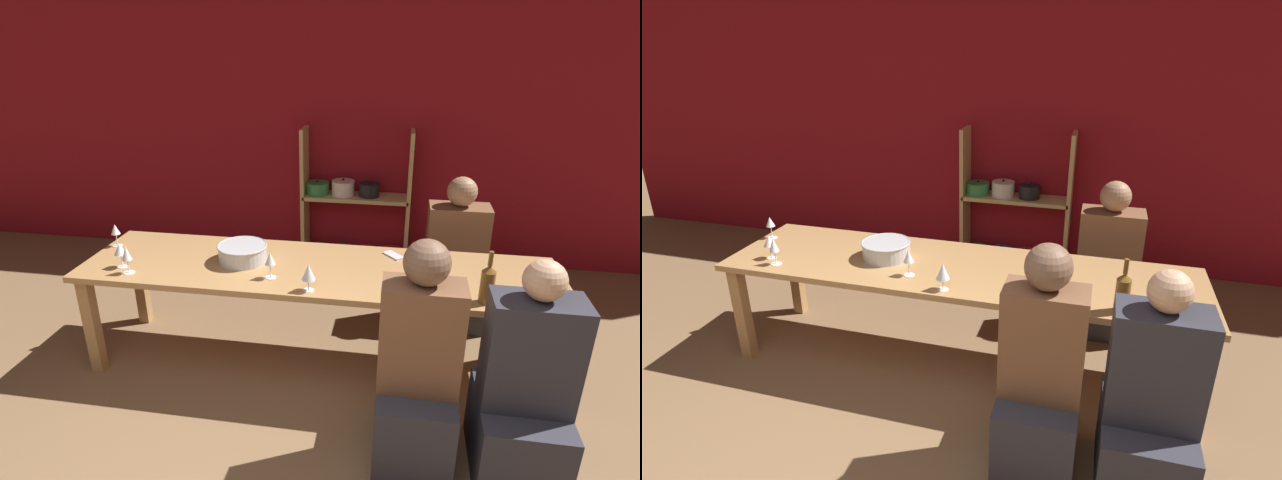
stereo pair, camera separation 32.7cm
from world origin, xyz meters
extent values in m
cube|color=maroon|center=(0.00, 3.83, 1.35)|extent=(8.80, 0.06, 2.70)
cube|color=tan|center=(-0.23, 3.63, 0.67)|extent=(0.04, 0.30, 1.34)
cube|color=tan|center=(0.78, 3.63, 0.67)|extent=(0.04, 0.30, 1.34)
cube|color=tan|center=(0.27, 3.63, 0.02)|extent=(1.01, 0.30, 0.04)
cylinder|color=#338447|center=(-0.10, 3.63, 0.09)|extent=(0.21, 0.21, 0.11)
sphere|color=black|center=(-0.10, 3.63, 0.16)|extent=(0.02, 0.02, 0.02)
cylinder|color=#235BAD|center=(0.15, 3.63, 0.10)|extent=(0.21, 0.21, 0.12)
sphere|color=black|center=(0.15, 3.63, 0.17)|extent=(0.02, 0.02, 0.02)
cylinder|color=red|center=(0.40, 3.63, 0.10)|extent=(0.17, 0.17, 0.13)
sphere|color=black|center=(0.40, 3.63, 0.18)|extent=(0.02, 0.02, 0.02)
cylinder|color=red|center=(0.65, 3.63, 0.10)|extent=(0.23, 0.23, 0.13)
sphere|color=black|center=(0.65, 3.63, 0.18)|extent=(0.02, 0.02, 0.02)
cube|color=tan|center=(0.27, 3.63, 0.69)|extent=(1.01, 0.30, 0.04)
cylinder|color=#338447|center=(-0.10, 3.63, 0.77)|extent=(0.23, 0.23, 0.12)
sphere|color=black|center=(-0.10, 3.63, 0.84)|extent=(0.02, 0.02, 0.02)
cylinder|color=silver|center=(0.15, 3.63, 0.78)|extent=(0.22, 0.22, 0.14)
sphere|color=black|center=(0.15, 3.63, 0.86)|extent=(0.02, 0.02, 0.02)
cylinder|color=black|center=(0.40, 3.63, 0.77)|extent=(0.20, 0.20, 0.13)
sphere|color=black|center=(0.40, 3.63, 0.85)|extent=(0.02, 0.02, 0.02)
cube|color=#AD7F4C|center=(0.19, 1.90, 0.72)|extent=(3.09, 0.82, 0.04)
cube|color=#AD7F4C|center=(-1.27, 1.57, 0.35)|extent=(0.08, 0.08, 0.70)
cube|color=#AD7F4C|center=(1.66, 1.57, 0.35)|extent=(0.08, 0.08, 0.70)
cube|color=#AD7F4C|center=(-1.27, 2.23, 0.35)|extent=(0.08, 0.08, 0.70)
cube|color=#AD7F4C|center=(1.66, 2.23, 0.35)|extent=(0.08, 0.08, 0.70)
cylinder|color=#B7BABC|center=(-0.32, 1.92, 0.80)|extent=(0.32, 0.32, 0.11)
torus|color=#B7BABC|center=(-0.32, 1.92, 0.85)|extent=(0.33, 0.33, 0.01)
cylinder|color=brown|center=(1.20, 1.60, 0.84)|extent=(0.08, 0.08, 0.19)
cone|color=brown|center=(1.20, 1.60, 0.95)|extent=(0.08, 0.08, 0.04)
cylinder|color=brown|center=(1.20, 1.60, 1.01)|extent=(0.03, 0.03, 0.09)
cylinder|color=white|center=(0.20, 1.57, 0.75)|extent=(0.06, 0.06, 0.00)
cylinder|color=white|center=(0.20, 1.57, 0.78)|extent=(0.01, 0.01, 0.07)
cone|color=white|center=(0.20, 1.57, 0.86)|extent=(0.08, 0.08, 0.10)
cylinder|color=maroon|center=(0.20, 1.57, 0.84)|extent=(0.04, 0.04, 0.04)
cylinder|color=white|center=(-0.07, 1.70, 0.75)|extent=(0.07, 0.07, 0.00)
cylinder|color=white|center=(-0.07, 1.70, 0.79)|extent=(0.01, 0.01, 0.09)
cone|color=white|center=(-0.07, 1.70, 0.88)|extent=(0.07, 0.07, 0.08)
cylinder|color=maroon|center=(-0.07, 1.70, 0.86)|extent=(0.04, 0.04, 0.03)
cylinder|color=white|center=(1.52, 1.77, 0.75)|extent=(0.06, 0.06, 0.00)
cylinder|color=white|center=(1.52, 1.77, 0.79)|extent=(0.01, 0.01, 0.08)
cone|color=white|center=(1.52, 1.77, 0.87)|extent=(0.06, 0.06, 0.08)
cylinder|color=maroon|center=(1.52, 1.77, 0.85)|extent=(0.04, 0.04, 0.03)
cylinder|color=white|center=(-1.06, 1.69, 0.75)|extent=(0.06, 0.06, 0.00)
cylinder|color=white|center=(-1.06, 1.69, 0.79)|extent=(0.01, 0.01, 0.09)
cone|color=white|center=(-1.06, 1.69, 0.87)|extent=(0.08, 0.08, 0.07)
cylinder|color=white|center=(-1.28, 2.01, 0.75)|extent=(0.07, 0.07, 0.00)
cylinder|color=white|center=(-1.28, 2.01, 0.79)|extent=(0.01, 0.01, 0.09)
cone|color=white|center=(-1.28, 2.01, 0.87)|extent=(0.06, 0.06, 0.07)
cylinder|color=maroon|center=(-1.28, 2.01, 0.86)|extent=(0.04, 0.04, 0.03)
cylinder|color=white|center=(-0.97, 1.62, 0.75)|extent=(0.07, 0.07, 0.00)
cylinder|color=white|center=(-0.97, 1.62, 0.79)|extent=(0.01, 0.01, 0.09)
cone|color=white|center=(-0.97, 1.62, 0.88)|extent=(0.06, 0.06, 0.09)
cube|color=silver|center=(0.67, 2.16, 0.75)|extent=(0.15, 0.16, 0.01)
cube|color=#2D2D38|center=(0.84, 1.17, 0.23)|extent=(0.40, 0.51, 0.46)
cube|color=brown|center=(0.84, 1.17, 0.75)|extent=(0.40, 0.22, 0.59)
sphere|color=brown|center=(0.84, 1.17, 1.16)|extent=(0.23, 0.23, 0.23)
cube|color=#2D2D38|center=(1.15, 2.71, 0.21)|extent=(0.46, 0.57, 0.42)
cube|color=brown|center=(1.15, 2.71, 0.69)|extent=(0.46, 0.25, 0.53)
sphere|color=#9E7556|center=(1.15, 2.71, 1.06)|extent=(0.22, 0.22, 0.22)
cube|color=#2D2D38|center=(1.36, 1.17, 0.21)|extent=(0.43, 0.54, 0.43)
cube|color=#2D2D38|center=(1.36, 1.17, 0.72)|extent=(0.43, 0.24, 0.59)
sphere|color=tan|center=(1.36, 1.17, 1.11)|extent=(0.20, 0.20, 0.20)
camera|label=1|loc=(0.69, -0.99, 2.13)|focal=28.00mm
camera|label=2|loc=(1.01, -0.92, 2.13)|focal=28.00mm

